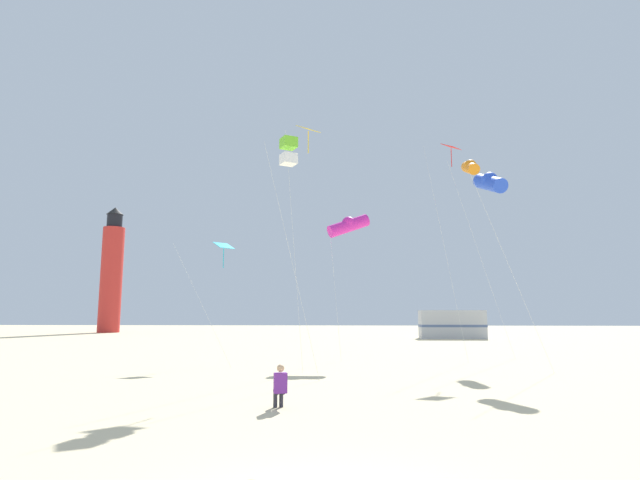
# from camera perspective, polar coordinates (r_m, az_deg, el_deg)

# --- Properties ---
(kite_flyer_standing) EXTENTS (0.44, 0.56, 1.16)m
(kite_flyer_standing) POSITION_cam_1_polar(r_m,az_deg,el_deg) (13.96, -4.53, -15.98)
(kite_flyer_standing) COLOR #722D99
(kite_flyer_standing) RESTS_ON ground
(kite_diamond_scarlet) EXTENTS (2.21, 2.21, 12.24)m
(kite_diamond_scarlet) POSITION_cam_1_polar(r_m,az_deg,el_deg) (30.42, 14.48, 9.11)
(kite_diamond_scarlet) COLOR silver
(kite_diamond_scarlet) RESTS_ON ground
(kite_diamond_gold) EXTENTS (1.73, 1.73, 11.44)m
(kite_diamond_gold) POSITION_cam_1_polar(r_m,az_deg,el_deg) (24.61, -1.46, 11.26)
(kite_diamond_gold) COLOR silver
(kite_diamond_gold) RESTS_ON ground
(kite_tube_magenta) EXTENTS (2.57, 1.90, 8.14)m
(kite_tube_magenta) POSITION_cam_1_polar(r_m,az_deg,el_deg) (28.67, 3.23, 1.68)
(kite_tube_magenta) COLOR silver
(kite_tube_magenta) RESTS_ON ground
(kite_diamond_cyan) EXTENTS (3.48, 2.99, 6.28)m
(kite_diamond_cyan) POSITION_cam_1_polar(r_m,az_deg,el_deg) (27.33, -10.91, -1.05)
(kite_diamond_cyan) COLOR silver
(kite_diamond_cyan) RESTS_ON ground
(kite_box_lime) EXTENTS (2.16, 1.75, 9.75)m
(kite_box_lime) POSITION_cam_1_polar(r_m,az_deg,el_deg) (21.40, -3.56, 9.91)
(kite_box_lime) COLOR silver
(kite_box_lime) RESTS_ON ground
(kite_tube_orange) EXTENTS (3.32, 3.00, 12.20)m
(kite_tube_orange) POSITION_cam_1_polar(r_m,az_deg,el_deg) (33.17, 16.56, 7.84)
(kite_tube_orange) COLOR silver
(kite_tube_orange) RESTS_ON ground
(kite_tube_blue) EXTENTS (3.29, 3.18, 9.34)m
(kite_tube_blue) POSITION_cam_1_polar(r_m,az_deg,el_deg) (25.43, 18.58, 6.16)
(kite_tube_blue) COLOR silver
(kite_tube_blue) RESTS_ON ground
(lighthouse_distant) EXTENTS (2.80, 2.80, 16.80)m
(lighthouse_distant) POSITION_cam_1_polar(r_m,az_deg,el_deg) (73.31, -22.41, -3.46)
(lighthouse_distant) COLOR red
(lighthouse_distant) RESTS_ON ground
(rv_van_silver) EXTENTS (6.46, 2.40, 2.80)m
(rv_van_silver) POSITION_cam_1_polar(r_m,az_deg,el_deg) (53.25, 14.64, -9.19)
(rv_van_silver) COLOR #B7BABF
(rv_van_silver) RESTS_ON ground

